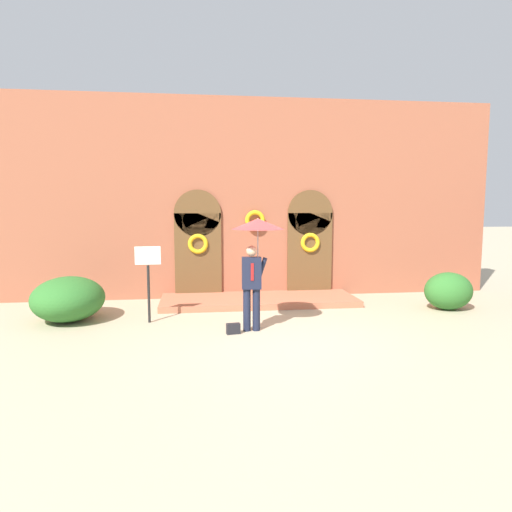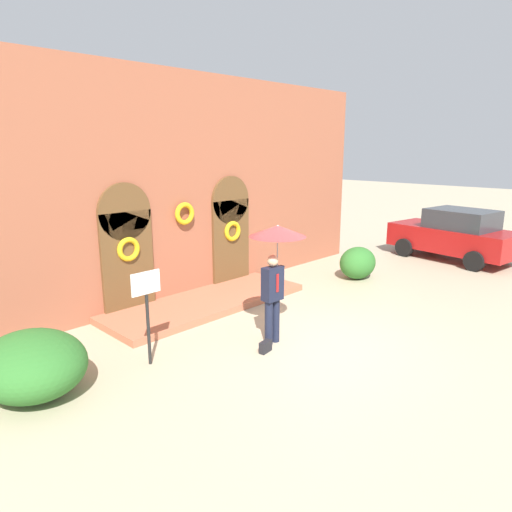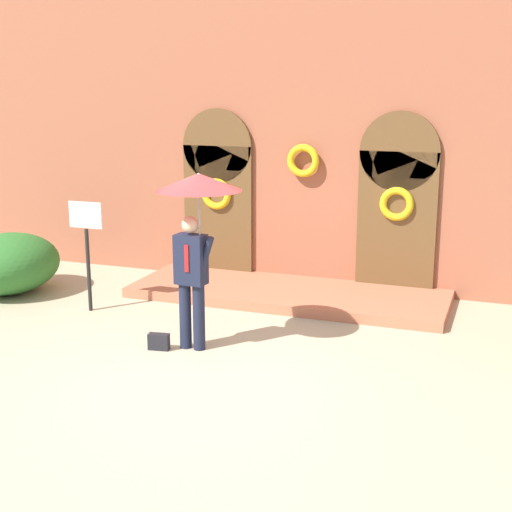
% 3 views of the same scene
% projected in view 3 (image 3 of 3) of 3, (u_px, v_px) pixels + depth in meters
% --- Properties ---
extents(ground_plane, '(80.00, 80.00, 0.00)m').
position_uv_depth(ground_plane, '(215.00, 364.00, 9.02)').
color(ground_plane, tan).
extents(building_facade, '(14.00, 2.30, 5.60)m').
position_uv_depth(building_facade, '(309.00, 131.00, 12.18)').
color(building_facade, '#9E563D').
rests_on(building_facade, ground).
extents(person_with_umbrella, '(1.10, 1.10, 2.36)m').
position_uv_depth(person_with_umbrella, '(197.00, 208.00, 9.09)').
color(person_with_umbrella, '#191E33').
rests_on(person_with_umbrella, ground).
extents(handbag, '(0.30, 0.16, 0.22)m').
position_uv_depth(handbag, '(159.00, 342.00, 9.50)').
color(handbag, black).
rests_on(handbag, ground).
extents(sign_post, '(0.56, 0.06, 1.72)m').
position_uv_depth(sign_post, '(87.00, 238.00, 10.91)').
color(sign_post, black).
rests_on(sign_post, ground).
extents(shrub_left, '(1.61, 1.82, 1.01)m').
position_uv_depth(shrub_left, '(9.00, 263.00, 12.05)').
color(shrub_left, '#2D6B28').
rests_on(shrub_left, ground).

